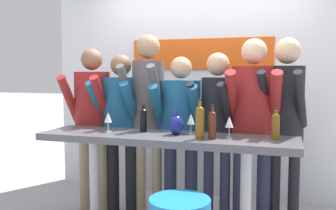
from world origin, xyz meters
TOP-DOWN VIEW (x-y plane):
  - back_wall at (-0.00, 1.41)m, footprint 3.81×0.12m
  - tasting_table at (0.00, 0.00)m, footprint 2.21×0.55m
  - person_far_left at (-0.98, 0.49)m, footprint 0.46×0.56m
  - person_left at (-0.66, 0.53)m, footprint 0.48×0.56m
  - person_center_left at (-0.36, 0.54)m, footprint 0.39×0.54m
  - person_center at (-0.01, 0.52)m, footprint 0.47×0.54m
  - person_center_right at (0.35, 0.50)m, footprint 0.42×0.54m
  - person_right at (0.69, 0.48)m, footprint 0.50×0.60m
  - person_far_right at (0.98, 0.53)m, footprint 0.44×0.57m
  - wine_bottle_0 at (0.42, -0.07)m, footprint 0.06×0.06m
  - wine_bottle_1 at (0.33, -0.10)m, footprint 0.07×0.07m
  - wine_bottle_2 at (-0.23, 0.09)m, footprint 0.06×0.06m
  - wine_bottle_3 at (0.90, 0.07)m, footprint 0.06×0.06m
  - wine_glass_0 at (-0.54, 0.00)m, footprint 0.07×0.07m
  - wine_glass_1 at (0.54, 0.02)m, footprint 0.07×0.07m
  - wine_glass_2 at (0.20, 0.11)m, footprint 0.07×0.07m
  - decorative_vase at (0.09, 0.04)m, footprint 0.13×0.13m

SIDE VIEW (x-z plane):
  - tasting_table at x=0.00m, z-range 0.31..1.26m
  - person_center at x=-0.01m, z-range 0.19..1.82m
  - person_left at x=-0.66m, z-range 0.19..1.85m
  - decorative_vase at x=0.09m, z-range 0.93..1.15m
  - person_center_right at x=0.35m, z-range 0.21..1.88m
  - wine_bottle_2 at x=-0.23m, z-range 0.94..1.19m
  - wine_bottle_3 at x=0.90m, z-range 0.94..1.19m
  - person_far_left at x=-0.98m, z-range 0.21..1.93m
  - wine_glass_0 at x=-0.54m, z-range 0.98..1.16m
  - wine_glass_1 at x=0.54m, z-range 0.98..1.16m
  - wine_glass_2 at x=0.20m, z-range 0.98..1.16m
  - wine_bottle_0 at x=0.42m, z-range 0.93..1.21m
  - wine_bottle_1 at x=0.33m, z-range 0.93..1.26m
  - person_right at x=0.69m, z-range 0.21..2.00m
  - person_far_right at x=0.98m, z-range 0.24..2.03m
  - person_center_left at x=-0.36m, z-range 0.25..2.10m
  - back_wall at x=0.00m, z-range 0.01..2.50m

